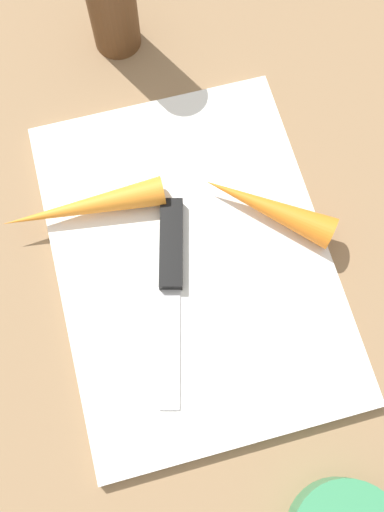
# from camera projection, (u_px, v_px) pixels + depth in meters

# --- Properties ---
(ground_plane) EXTENTS (1.40, 1.40, 0.00)m
(ground_plane) POSITION_uv_depth(u_px,v_px,m) (192.00, 260.00, 0.56)
(ground_plane) COLOR #8C6D4C
(cutting_board) EXTENTS (0.36, 0.26, 0.01)m
(cutting_board) POSITION_uv_depth(u_px,v_px,m) (192.00, 258.00, 0.56)
(cutting_board) COLOR white
(cutting_board) RESTS_ON ground_plane
(knife) EXTENTS (0.20, 0.07, 0.01)m
(knife) POSITION_uv_depth(u_px,v_px,m) (171.00, 257.00, 0.54)
(knife) COLOR #B7B7BC
(knife) RESTS_ON cutting_board
(carrot_short) EXTENTS (0.11, 0.12, 0.03)m
(carrot_short) POSITION_uv_depth(u_px,v_px,m) (268.00, 207.00, 0.55)
(carrot_short) COLOR orange
(carrot_short) RESTS_ON cutting_board
(carrot_long) EXTENTS (0.03, 0.16, 0.03)m
(carrot_long) POSITION_uv_depth(u_px,v_px,m) (84.00, 207.00, 0.55)
(carrot_long) COLOR orange
(carrot_long) RESTS_ON cutting_board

